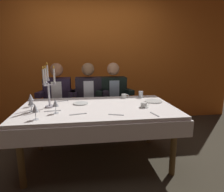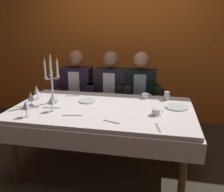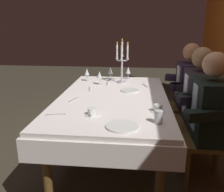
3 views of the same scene
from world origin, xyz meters
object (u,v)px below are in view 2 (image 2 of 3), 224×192
wine_glass_1 (51,100)px  seated_diner_2 (140,88)px  wine_glass_2 (36,90)px  water_tumbler_0 (167,96)px  wine_glass_3 (26,105)px  dinner_plate_0 (177,107)px  seated_diner_0 (77,85)px  seated_diner_1 (111,87)px  wine_glass_0 (31,96)px  coffee_cup_1 (145,96)px  dinner_plate_1 (88,101)px  coffee_cup_0 (156,112)px  dining_table (103,118)px  candelabra (52,82)px

wine_glass_1 → seated_diner_2: seated_diner_2 is taller
wine_glass_2 → water_tumbler_0: bearing=10.8°
wine_glass_1 → wine_glass_3: size_ratio=1.00×
wine_glass_1 → wine_glass_2: 0.48m
dinner_plate_0 → seated_diner_0: (-1.37, 0.74, -0.01)m
seated_diner_1 → wine_glass_3: bearing=-113.5°
wine_glass_3 → seated_diner_1: bearing=66.5°
wine_glass_0 → coffee_cup_1: size_ratio=1.24×
dinner_plate_1 → seated_diner_0: 0.82m
wine_glass_0 → seated_diner_0: (0.17, 1.00, -0.12)m
wine_glass_2 → seated_diner_2: bearing=33.6°
wine_glass_2 → coffee_cup_0: (1.39, -0.24, -0.09)m
dinner_plate_0 → wine_glass_1: (-1.26, -0.36, 0.11)m
dining_table → dinner_plate_1: size_ratio=9.63×
wine_glass_1 → coffee_cup_0: wine_glass_1 is taller
dinner_plate_0 → water_tumbler_0: water_tumbler_0 is taller
dinner_plate_1 → wine_glass_2: size_ratio=1.23×
dinner_plate_0 → wine_glass_2: bearing=-179.3°
dining_table → wine_glass_3: size_ratio=11.83×
dining_table → seated_diner_2: (0.33, 0.89, 0.11)m
dinner_plate_1 → dining_table: bearing=-37.4°
wine_glass_3 → coffee_cup_1: (1.07, 0.83, -0.09)m
candelabra → wine_glass_0: size_ratio=3.33×
seated_diner_1 → water_tumbler_0: bearing=-31.9°
dining_table → wine_glass_1: size_ratio=11.83×
water_tumbler_0 → seated_diner_0: 1.36m
dinner_plate_0 → seated_diner_2: 0.87m
coffee_cup_1 → seated_diner_0: (-1.02, 0.46, -0.03)m
seated_diner_2 → dinner_plate_0: bearing=-58.8°
candelabra → wine_glass_3: size_ratio=3.33×
water_tumbler_0 → seated_diner_0: seated_diner_0 is taller
wine_glass_1 → coffee_cup_1: 1.11m
dining_table → seated_diner_1: seated_diner_1 is taller
dining_table → wine_glass_1: 0.58m
candelabra → coffee_cup_0: 1.18m
seated_diner_1 → seated_diner_2: 0.42m
coffee_cup_0 → wine_glass_1: bearing=-174.6°
seated_diner_2 → wine_glass_3: bearing=-127.2°
coffee_cup_1 → seated_diner_1: 0.69m
wine_glass_1 → seated_diner_1: bearing=70.6°
wine_glass_0 → wine_glass_1: size_ratio=1.00×
dining_table → seated_diner_0: size_ratio=1.56×
wine_glass_0 → coffee_cup_0: (1.33, -0.00, -0.09)m
coffee_cup_1 → coffee_cup_0: bearing=-75.5°
wine_glass_1 → wine_glass_0: bearing=160.3°
wine_glass_2 → seated_diner_0: bearing=73.1°
wine_glass_3 → water_tumbler_0: bearing=31.5°
wine_glass_0 → water_tumbler_0: wine_glass_0 is taller
dining_table → wine_glass_3: (-0.65, -0.40, 0.24)m
coffee_cup_0 → coffee_cup_1: size_ratio=1.00×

